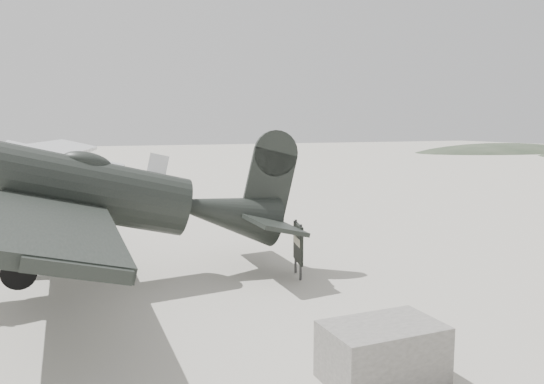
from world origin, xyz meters
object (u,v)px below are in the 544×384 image
(lowwing_monoplane, at_px, (109,195))
(sign_board, at_px, (298,244))
(highwing_monoplane, at_px, (72,160))
(equipment_block, at_px, (382,352))

(lowwing_monoplane, relative_size, sign_board, 8.95)
(highwing_monoplane, xyz_separation_m, equipment_block, (3.14, -20.35, -1.57))
(lowwing_monoplane, height_order, highwing_monoplane, lowwing_monoplane)
(equipment_block, bearing_deg, sign_board, 77.07)
(equipment_block, distance_m, sign_board, 5.33)
(equipment_block, relative_size, sign_board, 1.25)
(lowwing_monoplane, distance_m, highwing_monoplane, 13.84)
(highwing_monoplane, height_order, sign_board, highwing_monoplane)
(sign_board, bearing_deg, equipment_block, -88.27)
(highwing_monoplane, bearing_deg, lowwing_monoplane, -76.50)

